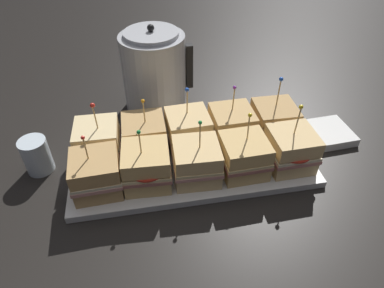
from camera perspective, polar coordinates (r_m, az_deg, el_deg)
ground_plane at (r=0.89m, az=0.00°, el=-3.40°), size 6.00×6.00×0.00m
serving_platter at (r=0.88m, az=0.00°, el=-2.98°), size 0.60×0.27×0.02m
sandwich_front_far_left at (r=0.80m, az=-15.65°, el=-4.82°), size 0.12×0.12×0.15m
sandwich_front_left at (r=0.79m, az=-7.59°, el=-3.72°), size 0.12×0.12×0.16m
sandwich_front_center at (r=0.80m, az=0.93°, el=-2.95°), size 0.11×0.11×0.17m
sandwich_front_right at (r=0.82m, az=8.63°, el=-1.97°), size 0.11×0.11×0.16m
sandwich_front_far_right at (r=0.86m, az=16.14°, el=-0.88°), size 0.11×0.11×0.18m
sandwich_back_far_left at (r=0.89m, az=-15.39°, el=0.48°), size 0.11×0.11×0.17m
sandwich_back_left at (r=0.88m, az=-7.95°, el=1.42°), size 0.11×0.11×0.16m
sandwich_back_center at (r=0.89m, az=-0.60°, el=2.27°), size 0.12×0.12×0.17m
sandwich_back_right at (r=0.91m, az=6.60°, el=2.93°), size 0.11×0.11×0.17m
sandwich_back_far_right at (r=0.94m, az=13.46°, el=3.65°), size 0.11×0.11×0.18m
kettle_steel at (r=1.05m, az=-6.29°, el=11.95°), size 0.21×0.19×0.26m
drinking_glass at (r=0.92m, az=-24.48°, el=-1.76°), size 0.07×0.07×0.09m
napkin_stack at (r=1.04m, az=21.72°, el=1.72°), size 0.13×0.13×0.02m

